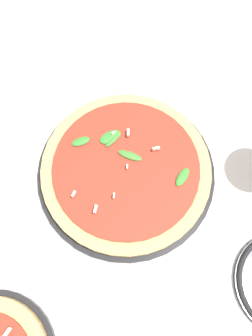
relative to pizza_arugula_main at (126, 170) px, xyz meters
name	(u,v)px	position (x,y,z in m)	size (l,w,h in m)	color
ground_plane	(112,181)	(0.03, -0.01, -0.02)	(6.00, 6.00, 0.00)	silver
pizza_arugula_main	(126,170)	(0.00, 0.00, 0.00)	(0.33, 0.33, 0.05)	black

